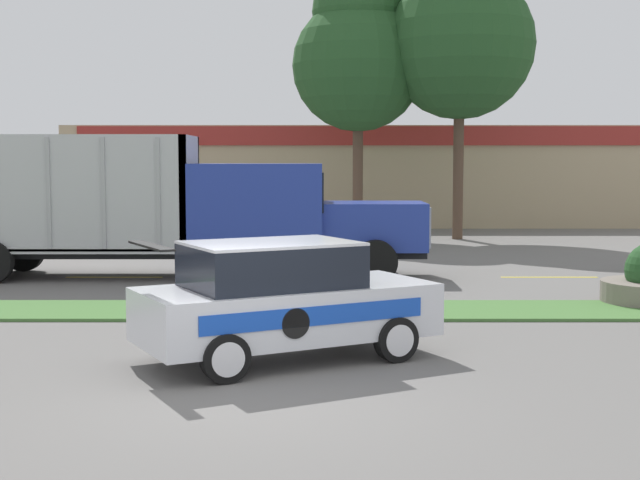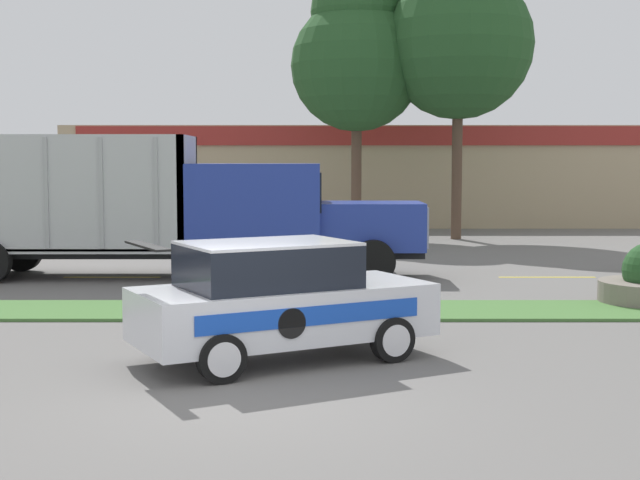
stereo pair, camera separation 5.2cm
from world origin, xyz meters
TOP-DOWN VIEW (x-y plane):
  - ground_plane at (0.00, 0.00)m, footprint 600.00×600.00m
  - grass_verge at (0.00, 6.12)m, footprint 120.00×2.14m
  - centre_line_3 at (-4.33, 11.19)m, footprint 2.40×0.14m
  - centre_line_4 at (1.07, 11.19)m, footprint 2.40×0.14m
  - centre_line_5 at (6.47, 11.19)m, footprint 2.40×0.14m
  - dump_truck_mid at (-1.90, 11.28)m, footprint 12.21×2.64m
  - rally_car at (0.24, 2.01)m, footprint 4.60×3.59m
  - store_building_backdrop at (5.51, 32.97)m, footprint 31.47×12.10m
  - tree_behind_left at (5.85, 22.01)m, footprint 5.41×5.41m
  - tree_behind_centre at (2.19, 22.61)m, footprint 4.88×4.88m

SIDE VIEW (x-z plane):
  - ground_plane at x=0.00m, z-range 0.00..0.00m
  - centre_line_3 at x=-4.33m, z-range 0.00..0.01m
  - centre_line_4 at x=1.07m, z-range 0.00..0.01m
  - centre_line_5 at x=6.47m, z-range 0.00..0.01m
  - grass_verge at x=0.00m, z-range 0.00..0.06m
  - rally_car at x=0.24m, z-range 0.01..1.77m
  - dump_truck_mid at x=-1.90m, z-range -0.20..3.30m
  - store_building_backdrop at x=5.51m, z-range 0.00..4.38m
  - tree_behind_centre at x=2.19m, z-range 1.84..11.90m
  - tree_behind_left at x=5.85m, z-range 2.05..13.18m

